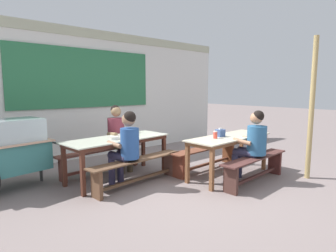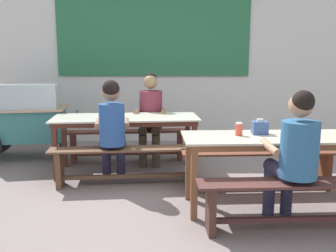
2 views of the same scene
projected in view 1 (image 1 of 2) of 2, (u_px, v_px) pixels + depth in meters
ground_plane at (186, 185)px, 4.60m from camera, size 40.00×40.00×0.00m
backdrop_wall at (100, 91)px, 6.56m from camera, size 7.58×0.23×2.91m
dining_table_far at (118, 142)px, 4.83m from camera, size 1.91×0.88×0.73m
dining_table_near at (229, 140)px, 4.99m from camera, size 1.86×0.72×0.73m
bench_far_back at (101, 157)px, 5.24m from camera, size 1.78×0.41×0.45m
bench_far_front at (137, 168)px, 4.52m from camera, size 1.78×0.44×0.45m
bench_near_back at (206, 155)px, 5.42m from camera, size 1.78×0.38×0.45m
bench_near_front at (255, 166)px, 4.67m from camera, size 1.70×0.36×0.45m
food_cart at (5, 149)px, 4.29m from camera, size 1.66×0.96×1.11m
person_left_back_turned at (126, 144)px, 4.42m from camera, size 0.44×0.58×1.24m
person_near_front at (252, 142)px, 4.67m from camera, size 0.47×0.56×1.23m
person_center_facing at (118, 134)px, 5.38m from camera, size 0.44×0.57×1.27m
tissue_box at (220, 133)px, 4.95m from camera, size 0.15×0.12×0.15m
condiment_jar at (215, 135)px, 4.75m from camera, size 0.07×0.07×0.13m
soup_bowl at (114, 138)px, 4.67m from camera, size 0.16×0.16×0.05m
wooden_support_post at (312, 109)px, 4.79m from camera, size 0.09×0.09×2.47m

